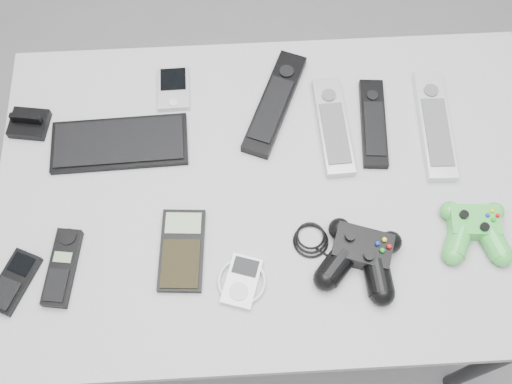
{
  "coord_description": "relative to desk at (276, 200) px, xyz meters",
  "views": [
    {
      "loc": [
        -0.16,
        -0.56,
        1.75
      ],
      "look_at": [
        -0.13,
        -0.1,
        0.74
      ],
      "focal_mm": 42.0,
      "sensor_mm": 36.0,
      "label": 1
    }
  ],
  "objects": [
    {
      "name": "floor",
      "position": [
        0.09,
        0.08,
        -0.65
      ],
      "size": [
        3.5,
        3.5,
        0.0
      ],
      "primitive_type": "plane",
      "color": "slate",
      "rests_on": "ground"
    },
    {
      "name": "desk",
      "position": [
        0.0,
        0.0,
        0.0
      ],
      "size": [
        1.07,
        0.69,
        0.72
      ],
      "color": "gray",
      "rests_on": "floor"
    },
    {
      "name": "pda_keyboard",
      "position": [
        -0.3,
        0.11,
        0.07
      ],
      "size": [
        0.27,
        0.12,
        0.02
      ],
      "primitive_type": "cube",
      "rotation": [
        0.0,
        0.0,
        0.03
      ],
      "color": "black",
      "rests_on": "desk"
    },
    {
      "name": "dock_bracket",
      "position": [
        -0.48,
        0.16,
        0.08
      ],
      "size": [
        0.08,
        0.07,
        0.04
      ],
      "primitive_type": "cube",
      "rotation": [
        0.0,
        0.0,
        -0.15
      ],
      "color": "black",
      "rests_on": "desk"
    },
    {
      "name": "pda",
      "position": [
        -0.2,
        0.23,
        0.07
      ],
      "size": [
        0.07,
        0.1,
        0.02
      ],
      "primitive_type": "cube",
      "rotation": [
        0.0,
        0.0,
        0.02
      ],
      "color": "#B0B0B8",
      "rests_on": "desk"
    },
    {
      "name": "remote_silver_a",
      "position": [
        0.12,
        0.12,
        0.07
      ],
      "size": [
        0.06,
        0.22,
        0.02
      ],
      "primitive_type": "cube",
      "rotation": [
        0.0,
        0.0,
        0.04
      ],
      "color": "#B0B0B8",
      "rests_on": "desk"
    },
    {
      "name": "remote_black_a",
      "position": [
        0.01,
        0.18,
        0.07
      ],
      "size": [
        0.15,
        0.25,
        0.02
      ],
      "primitive_type": "cube",
      "rotation": [
        0.0,
        0.0,
        -0.4
      ],
      "color": "black",
      "rests_on": "desk"
    },
    {
      "name": "remote_black_b",
      "position": [
        0.2,
        0.13,
        0.07
      ],
      "size": [
        0.06,
        0.2,
        0.02
      ],
      "primitive_type": "cube",
      "rotation": [
        0.0,
        0.0,
        -0.08
      ],
      "color": "black",
      "rests_on": "desk"
    },
    {
      "name": "remote_silver_b",
      "position": [
        0.32,
        0.11,
        0.07
      ],
      "size": [
        0.07,
        0.25,
        0.02
      ],
      "primitive_type": "cube",
      "rotation": [
        0.0,
        0.0,
        -0.04
      ],
      "color": "silver",
      "rests_on": "desk"
    },
    {
      "name": "mobile_phone",
      "position": [
        -0.48,
        -0.16,
        0.07
      ],
      "size": [
        0.09,
        0.12,
        0.02
      ],
      "primitive_type": "cube",
      "rotation": [
        0.0,
        0.0,
        -0.44
      ],
      "color": "black",
      "rests_on": "desk"
    },
    {
      "name": "cordless_handset",
      "position": [
        -0.39,
        -0.14,
        0.07
      ],
      "size": [
        0.06,
        0.15,
        0.02
      ],
      "primitive_type": "cube",
      "rotation": [
        0.0,
        0.0,
        -0.14
      ],
      "color": "black",
      "rests_on": "desk"
    },
    {
      "name": "calculator",
      "position": [
        -0.18,
        -0.12,
        0.07
      ],
      "size": [
        0.09,
        0.16,
        0.02
      ],
      "primitive_type": "cube",
      "rotation": [
        0.0,
        0.0,
        -0.07
      ],
      "color": "black",
      "rests_on": "desk"
    },
    {
      "name": "mp3_player",
      "position": [
        -0.08,
        -0.19,
        0.07
      ],
      "size": [
        0.11,
        0.11,
        0.02
      ],
      "primitive_type": "cube",
      "rotation": [
        0.0,
        0.0,
        -0.31
      ],
      "color": "white",
      "rests_on": "desk"
    },
    {
      "name": "controller_black",
      "position": [
        0.14,
        -0.15,
        0.09
      ],
      "size": [
        0.28,
        0.22,
        0.05
      ],
      "primitive_type": null,
      "rotation": [
        0.0,
        0.0,
        -0.33
      ],
      "color": "black",
      "rests_on": "desk"
    },
    {
      "name": "controller_green",
      "position": [
        0.35,
        -0.11,
        0.08
      ],
      "size": [
        0.14,
        0.14,
        0.04
      ],
      "primitive_type": null,
      "rotation": [
        0.0,
        0.0,
        -0.08
      ],
      "color": "green",
      "rests_on": "desk"
    }
  ]
}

